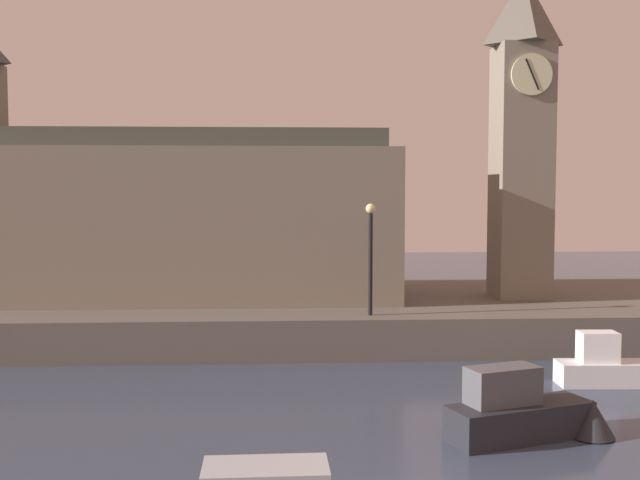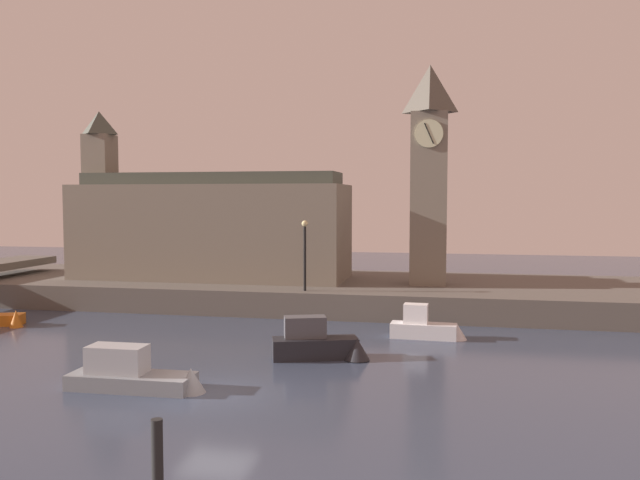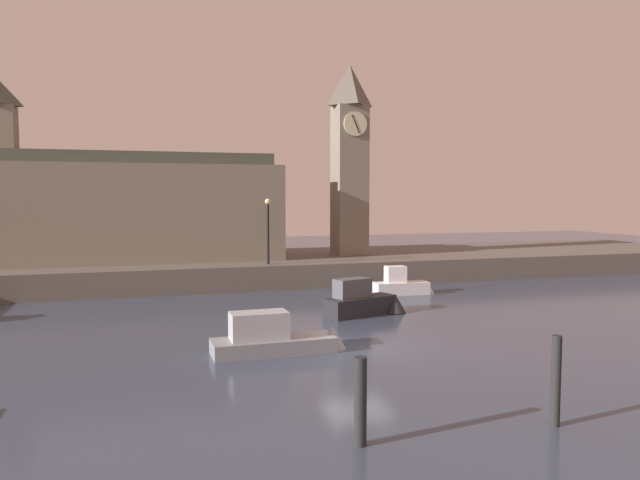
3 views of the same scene
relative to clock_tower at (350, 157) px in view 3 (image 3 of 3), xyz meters
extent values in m
plane|color=#384256|center=(-6.64, -19.38, -8.45)|extent=(120.00, 120.00, 0.00)
cube|color=#5B544C|center=(-6.64, 0.62, -7.70)|extent=(70.00, 12.00, 1.50)
cube|color=slate|center=(0.00, 0.01, -1.69)|extent=(2.19, 2.19, 10.52)
cylinder|color=beige|center=(0.00, -1.15, 2.21)|extent=(1.67, 0.12, 1.67)
cube|color=black|center=(0.00, -1.22, 2.21)|extent=(0.59, 0.04, 1.25)
pyramid|color=#554E43|center=(0.00, 0.01, 5.02)|extent=(2.41, 2.41, 2.90)
cube|color=slate|center=(-14.31, 0.53, -3.85)|extent=(17.99, 6.23, 6.19)
cube|color=slate|center=(-22.41, 0.53, -2.11)|extent=(1.80, 1.80, 9.67)
cube|color=#42473D|center=(-14.31, 0.53, -0.35)|extent=(17.09, 3.74, 0.80)
cylinder|color=black|center=(-6.86, -4.33, -5.11)|extent=(0.16, 0.16, 3.69)
sphere|color=#F2E099|center=(-6.86, -4.33, -3.08)|extent=(0.36, 0.36, 0.36)
cylinder|color=#252525|center=(-9.70, -27.85, -7.41)|extent=(0.29, 0.29, 2.07)
cylinder|color=#252525|center=(-4.62, -28.16, -7.30)|extent=(0.24, 0.24, 2.29)
cube|color=#232328|center=(-4.32, -13.68, -8.01)|extent=(3.81, 2.27, 0.87)
cube|color=#515156|center=(-4.75, -13.68, -7.12)|extent=(1.93, 1.35, 0.91)
cone|color=#232328|center=(-2.51, -13.68, -7.97)|extent=(1.35, 1.35, 0.91)
cube|color=gray|center=(-9.84, -19.31, -8.17)|extent=(4.52, 1.57, 0.56)
cube|color=#A8ADB2|center=(-10.38, -19.31, -7.40)|extent=(2.09, 1.08, 0.99)
cone|color=gray|center=(-7.59, -19.31, -8.14)|extent=(1.37, 1.37, 1.12)
cube|color=silver|center=(0.07, -8.79, -8.09)|extent=(3.22, 1.22, 0.72)
cube|color=white|center=(-0.31, -8.79, -7.25)|extent=(1.18, 0.80, 0.95)
cone|color=silver|center=(1.65, -8.79, -8.05)|extent=(1.01, 1.01, 0.79)
camera|label=1|loc=(-10.14, -31.55, -2.38)|focal=42.80mm
camera|label=2|loc=(1.17, -40.10, -1.66)|focal=36.07mm
camera|label=3|loc=(-14.50, -40.45, -2.68)|focal=33.71mm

